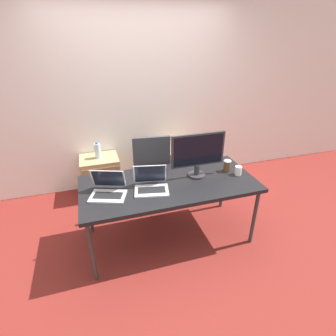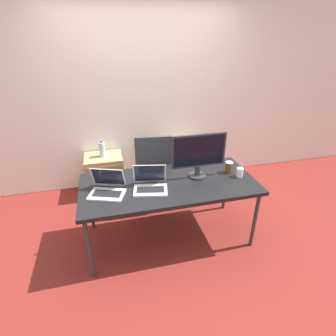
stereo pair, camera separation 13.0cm
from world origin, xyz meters
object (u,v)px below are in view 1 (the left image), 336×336
cabinet_left (101,176)px  water_bottle (98,151)px  laptop_left (108,190)px  office_chair (151,179)px  cabinet_right (176,165)px  laptop_right (151,185)px  monitor (198,153)px  coffee_cup_white (238,171)px  coffee_cup_brown (227,166)px

cabinet_left → water_bottle: size_ratio=2.53×
laptop_left → office_chair: bearing=50.9°
office_chair → cabinet_right: size_ratio=1.84×
laptop_left → laptop_right: laptop_right is taller
monitor → laptop_right: bearing=-167.1°
cabinet_left → coffee_cup_white: size_ratio=5.82×
coffee_cup_brown → laptop_right: bearing=-172.1°
cabinet_left → laptop_left: size_ratio=1.48×
laptop_right → laptop_left: bearing=176.0°
laptop_right → coffee_cup_brown: bearing=7.9°
cabinet_left → cabinet_right: 1.14m
cabinet_right → water_bottle: size_ratio=2.53×
coffee_cup_brown → office_chair: bearing=139.4°
laptop_right → monitor: (0.54, 0.12, 0.22)m
cabinet_left → laptop_left: (0.03, -1.21, 0.49)m
cabinet_right → coffee_cup_white: 1.35m
laptop_left → laptop_right: (0.42, -0.03, 0.00)m
water_bottle → office_chair: bearing=-38.3°
office_chair → cabinet_right: 0.72m
monitor → coffee_cup_white: monitor is taller
cabinet_right → coffee_cup_white: (0.29, -1.23, 0.49)m
cabinet_left → laptop_left: bearing=-88.7°
office_chair → cabinet_left: (-0.62, 0.49, -0.10)m
water_bottle → laptop_left: 1.22m
cabinet_right → laptop_right: (-0.69, -1.24, 0.49)m
cabinet_right → office_chair: bearing=-136.7°
monitor → water_bottle: bearing=131.4°
cabinet_right → laptop_left: (-1.11, -1.21, 0.49)m
cabinet_left → cabinet_right: same height
office_chair → laptop_left: size_ratio=2.72×
office_chair → water_bottle: size_ratio=4.66×
cabinet_right → laptop_left: 1.71m
laptop_left → monitor: bearing=5.7°
water_bottle → laptop_left: laptop_left is taller
laptop_left → coffee_cup_brown: 1.33m
laptop_right → monitor: bearing=12.9°
office_chair → coffee_cup_brown: bearing=-40.6°
cabinet_left → laptop_right: (0.44, -1.24, 0.49)m
laptop_left → cabinet_left: bearing=91.3°
water_bottle → coffee_cup_white: size_ratio=2.30×
office_chair → cabinet_right: (0.52, 0.49, -0.10)m
office_chair → coffee_cup_brown: size_ratio=8.27×
water_bottle → laptop_left: bearing=-88.7°
office_chair → cabinet_left: bearing=141.8°
office_chair → coffee_cup_brown: (0.74, -0.63, 0.40)m
cabinet_right → cabinet_left: bearing=180.0°
cabinet_left → monitor: monitor is taller
office_chair → coffee_cup_brown: office_chair is taller
laptop_right → monitor: monitor is taller
office_chair → water_bottle: office_chair is taller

